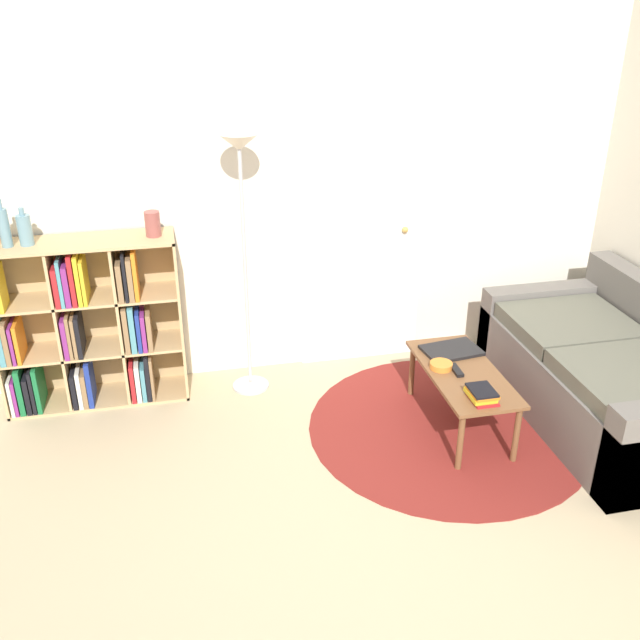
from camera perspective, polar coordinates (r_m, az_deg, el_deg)
ground_plane at (r=3.42m, az=8.07°, el=-22.42°), size 14.00×14.00×0.00m
wall_back at (r=4.75m, az=-0.68°, el=10.61°), size 7.27×0.11×2.60m
rug at (r=4.55m, az=10.16°, el=-8.44°), size 1.73×1.73×0.01m
bookshelf at (r=4.76m, az=-18.27°, el=-0.51°), size 1.14×0.34×1.10m
floor_lamp at (r=4.37m, az=-6.32°, el=10.34°), size 0.25×0.25×1.71m
couch at (r=4.81m, az=22.48°, el=-4.19°), size 0.95×1.69×0.78m
coffee_table at (r=4.41m, az=11.33°, el=-4.56°), size 0.42×0.90×0.39m
laptop at (r=4.59m, az=10.47°, el=-2.40°), size 0.38×0.28×0.02m
bowl at (r=4.39m, az=9.66°, el=-3.60°), size 0.14×0.14×0.04m
book_stack_on_table at (r=4.12m, az=12.81°, el=-5.79°), size 0.14×0.19×0.07m
remote at (r=4.37m, az=10.85°, el=-3.96°), size 0.05×0.15×0.02m
bottle_middle at (r=4.56m, az=-23.95°, el=6.80°), size 0.06×0.06×0.29m
bottle_right at (r=4.55m, az=-22.54°, el=6.70°), size 0.08×0.08×0.23m
vase_on_shelf at (r=4.48m, az=-13.24°, el=7.50°), size 0.09×0.09×0.15m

